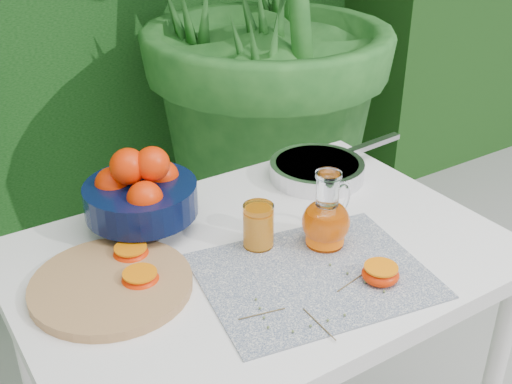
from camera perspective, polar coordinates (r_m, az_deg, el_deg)
white_table at (r=1.38m, az=0.45°, el=-8.06°), size 1.00×0.70×0.75m
placemat at (r=1.27m, az=5.17°, el=-7.38°), size 0.48×0.40×0.00m
cutting_board at (r=1.25m, az=-12.74°, el=-8.06°), size 0.40×0.40×0.02m
fruit_bowl at (r=1.40m, az=-10.25°, el=0.05°), size 0.29×0.29×0.19m
juice_pitcher at (r=1.33m, az=6.28°, el=-2.43°), size 0.15×0.13×0.17m
juice_tumbler at (r=1.32m, az=0.21°, el=-3.08°), size 0.08×0.08×0.09m
saute_pan at (r=1.62m, az=5.53°, el=2.07°), size 0.43×0.26×0.04m
orange_halves at (r=1.26m, az=-3.55°, el=-6.83°), size 0.49×0.42×0.04m
thyme_sprigs at (r=1.19m, az=5.32°, el=-9.81°), size 0.31×0.18×0.01m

